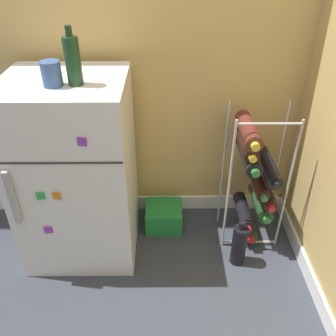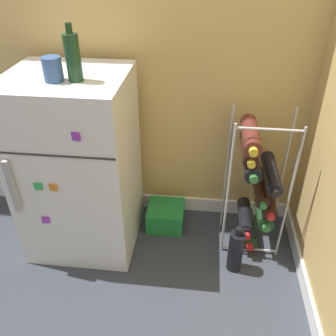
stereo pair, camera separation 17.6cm
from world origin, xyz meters
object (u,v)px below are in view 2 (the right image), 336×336
(mini_fridge, at_px, (79,166))
(fridge_top_cup, at_px, (53,69))
(fridge_top_bottle, at_px, (73,57))
(loose_bottle_floor, at_px, (236,251))
(soda_box, at_px, (166,216))
(wine_rack, at_px, (256,185))

(mini_fridge, distance_m, fridge_top_cup, 0.52)
(fridge_top_bottle, height_order, loose_bottle_floor, fridge_top_bottle)
(mini_fridge, height_order, fridge_top_cup, fridge_top_cup)
(soda_box, relative_size, fridge_top_bottle, 0.91)
(wine_rack, distance_m, loose_bottle_floor, 0.35)
(loose_bottle_floor, bearing_deg, fridge_top_bottle, 173.30)
(fridge_top_bottle, distance_m, loose_bottle_floor, 1.17)
(mini_fridge, xyz_separation_m, wine_rack, (0.89, 0.06, -0.09))
(fridge_top_bottle, bearing_deg, soda_box, 29.72)
(mini_fridge, distance_m, fridge_top_bottle, 0.57)
(mini_fridge, distance_m, loose_bottle_floor, 0.89)
(mini_fridge, bearing_deg, fridge_top_bottle, -39.15)
(fridge_top_cup, height_order, fridge_top_bottle, fridge_top_bottle)
(soda_box, xyz_separation_m, fridge_top_bottle, (-0.34, -0.20, 0.97))
(wine_rack, height_order, fridge_top_cup, fridge_top_cup)
(soda_box, relative_size, fridge_top_cup, 2.10)
(soda_box, relative_size, loose_bottle_floor, 0.76)
(fridge_top_cup, bearing_deg, loose_bottle_floor, -4.99)
(fridge_top_bottle, xyz_separation_m, loose_bottle_floor, (0.73, -0.09, -0.91))
(wine_rack, bearing_deg, fridge_top_cup, -171.02)
(soda_box, height_order, fridge_top_cup, fridge_top_cup)
(wine_rack, xyz_separation_m, soda_box, (-0.47, 0.07, -0.32))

